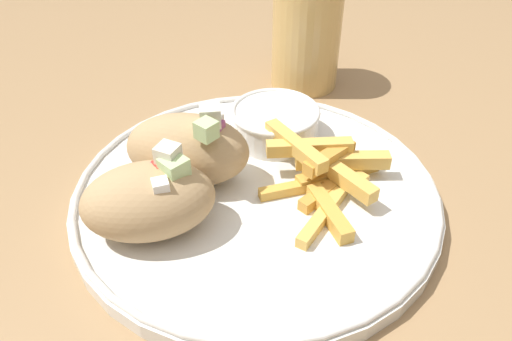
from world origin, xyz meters
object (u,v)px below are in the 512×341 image
object	(u,v)px
plate	(256,192)
fries_pile	(326,172)
water_glass	(306,42)
sauce_ramekin	(271,122)
pita_sandwich_near	(149,200)
pita_sandwich_far	(188,152)

from	to	relation	value
plate	fries_pile	distance (m)	0.06
plate	water_glass	size ratio (longest dim) A/B	2.70
fries_pile	sauce_ramekin	size ratio (longest dim) A/B	1.55
sauce_ramekin	fries_pile	bearing A→B (deg)	-63.43
plate	water_glass	distance (m)	0.23
plate	sauce_ramekin	bearing A→B (deg)	74.68
pita_sandwich_near	plate	bearing A→B (deg)	18.94
pita_sandwich_far	water_glass	bearing A→B (deg)	68.76
sauce_ramekin	pita_sandwich_far	bearing A→B (deg)	-140.12
water_glass	fries_pile	bearing A→B (deg)	-94.30
plate	sauce_ramekin	world-z (taller)	sauce_ramekin
plate	water_glass	bearing A→B (deg)	70.17
sauce_ramekin	water_glass	xyz separation A→B (m)	(0.06, 0.14, 0.02)
pita_sandwich_far	water_glass	world-z (taller)	water_glass
pita_sandwich_near	sauce_ramekin	xyz separation A→B (m)	(0.11, 0.12, -0.01)
pita_sandwich_near	fries_pile	xyz separation A→B (m)	(0.15, 0.04, -0.02)
plate	pita_sandwich_far	size ratio (longest dim) A/B	2.71
pita_sandwich_near	pita_sandwich_far	distance (m)	0.06
sauce_ramekin	pita_sandwich_near	bearing A→B (deg)	-131.70
plate	sauce_ramekin	distance (m)	0.08
plate	sauce_ramekin	size ratio (longest dim) A/B	3.64
pita_sandwich_near	fries_pile	world-z (taller)	pita_sandwich_near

